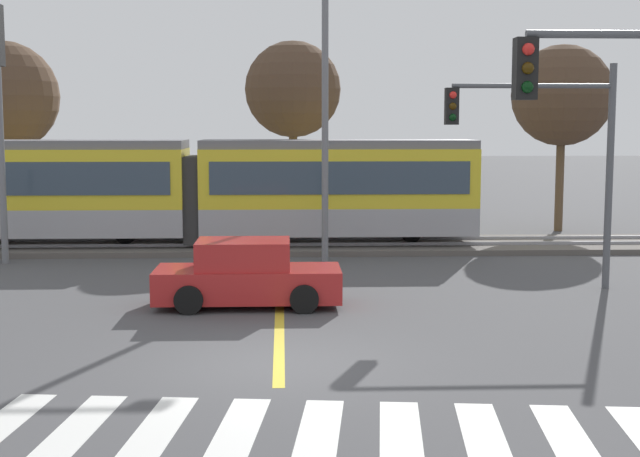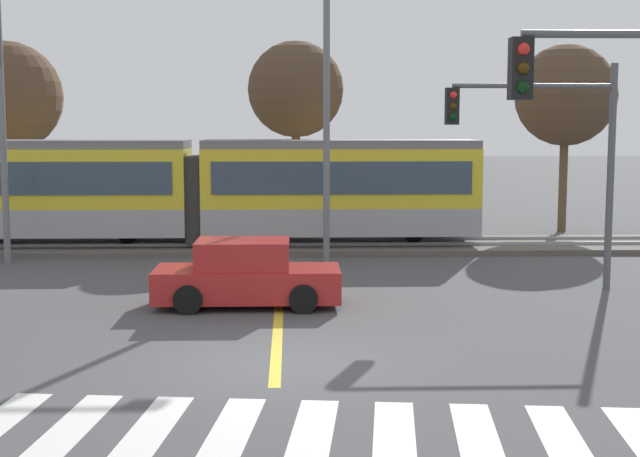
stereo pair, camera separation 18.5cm
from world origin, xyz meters
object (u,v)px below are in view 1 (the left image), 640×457
(sedan_crossing, at_px, (247,276))
(bare_tree_east, at_px, (562,96))
(street_lamp_centre, at_px, (334,97))
(light_rail_tram, at_px, (194,188))
(bare_tree_west, at_px, (293,90))
(street_lamp_west, at_px, (4,93))
(traffic_light_mid_right, at_px, (551,141))
(bare_tree_far_west, at_px, (3,97))

(sedan_crossing, bearing_deg, bare_tree_east, 50.34)
(sedan_crossing, height_order, bare_tree_east, bare_tree_east)
(sedan_crossing, relative_size, street_lamp_centre, 0.49)
(light_rail_tram, bearing_deg, street_lamp_centre, -32.60)
(bare_tree_west, bearing_deg, street_lamp_west, -139.63)
(sedan_crossing, height_order, bare_tree_west, bare_tree_west)
(traffic_light_mid_right, bearing_deg, bare_tree_far_west, 144.32)
(street_lamp_west, bearing_deg, bare_tree_far_west, 107.29)
(sedan_crossing, xyz_separation_m, bare_tree_far_west, (-9.65, 14.15, 4.44))
(bare_tree_far_west, height_order, bare_tree_east, bare_tree_far_west)
(bare_tree_far_west, bearing_deg, traffic_light_mid_right, -35.68)
(sedan_crossing, distance_m, bare_tree_west, 14.65)
(bare_tree_far_west, distance_m, bare_tree_east, 21.16)
(light_rail_tram, bearing_deg, street_lamp_west, -151.49)
(traffic_light_mid_right, relative_size, street_lamp_centre, 0.65)
(traffic_light_mid_right, bearing_deg, sedan_crossing, -166.04)
(bare_tree_west, distance_m, bare_tree_east, 10.29)
(street_lamp_centre, relative_size, bare_tree_far_west, 1.19)
(street_lamp_centre, xyz_separation_m, bare_tree_far_west, (-11.99, 7.59, 0.20))
(street_lamp_west, bearing_deg, sedan_crossing, -42.07)
(bare_tree_far_west, distance_m, bare_tree_west, 10.88)
(bare_tree_east, bearing_deg, street_lamp_west, -158.78)
(bare_tree_west, bearing_deg, bare_tree_far_west, 178.28)
(street_lamp_centre, bearing_deg, light_rail_tram, 147.40)
(light_rail_tram, bearing_deg, traffic_light_mid_right, -38.23)
(traffic_light_mid_right, distance_m, bare_tree_west, 13.61)
(traffic_light_mid_right, xyz_separation_m, bare_tree_east, (4.04, 12.03, 1.49))
(street_lamp_west, relative_size, bare_tree_west, 1.24)
(light_rail_tram, xyz_separation_m, street_lamp_west, (-5.19, -2.82, 2.99))
(light_rail_tram, relative_size, bare_tree_east, 2.59)
(bare_tree_east, bearing_deg, traffic_light_mid_right, -108.57)
(bare_tree_far_west, bearing_deg, light_rail_tram, -32.19)
(street_lamp_centre, distance_m, bare_tree_far_west, 14.19)
(bare_tree_far_west, bearing_deg, street_lamp_centre, -32.34)
(street_lamp_west, bearing_deg, bare_tree_east, 21.22)
(street_lamp_centre, xyz_separation_m, bare_tree_east, (9.17, 7.33, 0.26))
(sedan_crossing, bearing_deg, bare_tree_far_west, 124.29)
(sedan_crossing, relative_size, street_lamp_west, 0.47)
(sedan_crossing, distance_m, traffic_light_mid_right, 8.26)
(street_lamp_centre, relative_size, bare_tree_west, 1.19)
(street_lamp_west, height_order, bare_tree_west, street_lamp_west)
(light_rail_tram, distance_m, bare_tree_east, 14.68)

